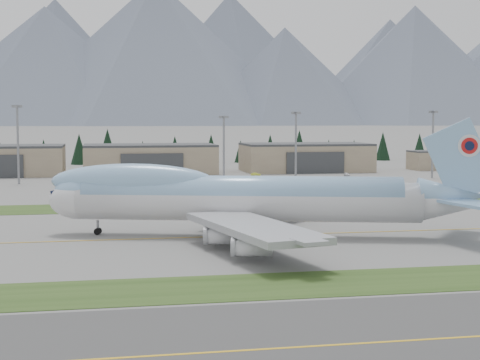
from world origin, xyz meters
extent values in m
plane|color=slate|center=(0.00, 0.00, 0.00)|extent=(7000.00, 7000.00, 0.00)
cube|color=#2B4518|center=(0.00, -38.00, 0.00)|extent=(400.00, 14.00, 0.08)
cube|color=#2B4518|center=(0.00, 45.00, 0.00)|extent=(400.00, 18.00, 0.08)
cube|color=#3D3D3D|center=(0.00, -62.00, 0.00)|extent=(400.00, 32.00, 0.04)
cube|color=gold|center=(0.00, 0.00, 0.00)|extent=(400.00, 0.40, 0.02)
cube|color=gold|center=(0.00, -62.00, 0.00)|extent=(400.00, 0.40, 0.02)
cylinder|color=silver|center=(-8.22, -0.60, 6.11)|extent=(58.69, 22.41, 6.85)
cylinder|color=#87B3DD|center=(-9.24, -0.32, 7.38)|extent=(54.49, 20.77, 6.32)
ellipsoid|color=silver|center=(-36.65, 7.30, 6.11)|extent=(12.39, 9.54, 6.85)
ellipsoid|color=#87B3DD|center=(-36.65, 7.30, 7.38)|extent=(10.39, 8.05, 5.81)
ellipsoid|color=#87B3DD|center=(-27.52, 4.76, 9.38)|extent=(29.58, 13.40, 6.32)
cube|color=#0C1433|center=(-40.21, 8.29, 7.48)|extent=(2.91, 3.24, 1.37)
cone|color=silver|center=(25.28, -9.92, 6.11)|extent=(13.98, 9.86, 6.71)
cone|color=#87B3DD|center=(25.28, -9.92, 7.38)|extent=(12.81, 8.99, 6.11)
cube|color=#87B3DD|center=(26.30, -10.20, 13.28)|extent=(12.47, 4.03, 14.55)
cylinder|color=silver|center=(27.63, -10.13, 15.81)|extent=(3.71, 1.22, 3.79)
cylinder|color=red|center=(27.66, -10.03, 15.81)|extent=(2.70, 0.94, 2.74)
cylinder|color=#0C1433|center=(27.68, -9.93, 15.81)|extent=(1.58, 0.63, 1.58)
cube|color=#87B3DD|center=(29.00, -4.39, 6.74)|extent=(12.34, 12.92, 0.48)
cube|color=#87B3DD|center=(25.62, -16.57, 6.74)|extent=(8.14, 12.47, 0.48)
cube|color=#9D9EA4|center=(-1.54, 15.59, 4.22)|extent=(29.04, 29.81, 1.05)
cube|color=#9D9EA4|center=(-10.85, -17.92, 4.22)|extent=(16.60, 33.03, 1.05)
cylinder|color=silver|center=(-7.34, 12.82, 2.21)|extent=(5.99, 4.01, 2.63)
cylinder|color=silver|center=(0.26, 20.88, 2.21)|extent=(5.99, 4.01, 2.63)
cylinder|color=silver|center=(-14.39, -12.56, 2.21)|extent=(5.99, 4.01, 2.63)
cylinder|color=silver|center=(-12.04, -23.38, 2.21)|extent=(5.99, 4.01, 2.63)
cylinder|color=gray|center=(-33.61, 6.46, 1.26)|extent=(0.57, 0.57, 2.53)
cylinder|color=gray|center=(-8.90, 2.87, 1.37)|extent=(0.73, 0.73, 2.74)
cylinder|color=gray|center=(-10.59, -3.22, 1.37)|extent=(0.73, 0.73, 2.74)
cylinder|color=gray|center=(-3.82, 1.46, 1.37)|extent=(0.73, 0.73, 2.74)
cylinder|color=gray|center=(-5.52, -4.63, 1.37)|extent=(0.73, 0.73, 2.74)
cylinder|color=black|center=(-33.72, 6.05, 0.58)|extent=(1.22, 0.67, 1.16)
cylinder|color=black|center=(-33.49, 6.86, 0.58)|extent=(1.22, 0.67, 1.16)
cylinder|color=black|center=(-8.90, 2.87, 0.63)|extent=(1.36, 0.85, 1.26)
cylinder|color=black|center=(-10.59, -3.22, 0.63)|extent=(1.36, 0.85, 1.26)
cylinder|color=black|center=(-3.82, 1.46, 0.63)|extent=(1.36, 0.85, 1.26)
cylinder|color=black|center=(-5.52, -4.63, 0.63)|extent=(1.36, 0.85, 1.26)
cube|color=gray|center=(-15.00, 150.00, 5.00)|extent=(48.00, 26.00, 10.00)
cube|color=#343639|center=(-15.00, 150.00, 10.40)|extent=(48.00, 26.00, 0.80)
cube|color=#343639|center=(-15.00, 136.70, 4.00)|extent=(22.08, 0.60, 8.00)
cube|color=gray|center=(45.00, 150.00, 5.00)|extent=(48.00, 26.00, 10.00)
cube|color=#343639|center=(45.00, 150.00, 10.40)|extent=(48.00, 26.00, 0.80)
cube|color=#343639|center=(45.00, 136.70, 4.00)|extent=(22.08, 0.60, 8.00)
cube|color=gray|center=(95.00, 148.00, 3.50)|extent=(14.00, 12.00, 7.00)
cube|color=#343639|center=(95.00, 148.00, 7.30)|extent=(14.00, 12.00, 0.60)
cylinder|color=gray|center=(-58.13, 113.49, 11.85)|extent=(0.70, 0.70, 23.69)
cube|color=gray|center=(-58.13, 113.49, 24.09)|extent=(3.20, 3.20, 0.80)
cylinder|color=gray|center=(6.51, 111.69, 10.20)|extent=(0.70, 0.70, 20.40)
cube|color=gray|center=(6.51, 111.69, 20.80)|extent=(3.20, 3.20, 0.80)
cylinder|color=gray|center=(30.86, 112.29, 10.88)|extent=(0.70, 0.70, 21.77)
cube|color=gray|center=(30.86, 112.29, 22.17)|extent=(3.20, 3.20, 0.80)
cylinder|color=gray|center=(78.58, 110.16, 11.08)|extent=(0.70, 0.70, 22.16)
cube|color=gray|center=(78.58, 110.16, 22.56)|extent=(3.20, 3.20, 0.80)
imported|color=silver|center=(-16.98, 120.89, 0.00)|extent=(2.53, 4.30, 1.37)
imported|color=#C2CF33|center=(21.06, 130.20, 0.00)|extent=(3.77, 2.35, 1.17)
imported|color=silver|center=(52.51, 123.22, 0.00)|extent=(1.92, 3.89, 1.09)
cone|color=black|center=(-57.40, 208.26, 5.61)|extent=(6.29, 6.29, 11.22)
cone|color=black|center=(-42.17, 208.50, 6.85)|extent=(7.67, 7.67, 13.69)
cone|color=black|center=(-29.73, 212.77, 7.91)|extent=(8.85, 8.85, 15.81)
cone|color=black|center=(-14.24, 208.91, 5.18)|extent=(5.80, 5.80, 10.36)
cone|color=black|center=(0.27, 208.71, 6.23)|extent=(6.97, 6.97, 12.45)
cone|color=black|center=(17.13, 210.58, 6.57)|extent=(7.36, 7.36, 13.15)
cone|color=black|center=(30.79, 209.72, 5.20)|extent=(5.82, 5.82, 10.39)
cone|color=black|center=(46.04, 214.89, 6.42)|extent=(7.19, 7.19, 12.83)
cone|color=black|center=(58.78, 209.33, 7.53)|extent=(8.43, 8.43, 15.06)
cone|color=black|center=(74.34, 213.07, 5.18)|extent=(5.80, 5.80, 10.36)
cone|color=black|center=(85.85, 209.67, 5.15)|extent=(5.77, 5.77, 10.31)
cone|color=black|center=(102.22, 214.37, 6.95)|extent=(7.78, 7.78, 13.90)
cone|color=black|center=(119.41, 210.26, 6.63)|extent=(7.43, 7.43, 13.26)
cone|color=black|center=(132.48, 210.25, 7.45)|extent=(8.35, 8.35, 14.91)
cone|color=#474D5E|center=(-200.00, 2306.13, 186.94)|extent=(884.23, 884.23, 373.88)
cone|color=silver|center=(-200.00, 2306.13, 299.10)|extent=(336.01, 336.01, 149.55)
cone|color=#474D5E|center=(150.00, 2310.38, 236.61)|extent=(1024.97, 1024.97, 473.21)
cone|color=silver|center=(150.00, 2310.38, 378.57)|extent=(389.49, 389.49, 189.29)
cone|color=#474D5E|center=(550.00, 2176.70, 154.83)|extent=(655.13, 655.13, 309.66)
cone|color=silver|center=(550.00, 2176.70, 247.73)|extent=(248.95, 248.95, 123.86)
cone|color=#474D5E|center=(1000.00, 2196.49, 197.05)|extent=(842.58, 842.58, 394.09)
cone|color=silver|center=(1000.00, 2196.49, 315.28)|extent=(320.18, 320.18, 157.64)
cone|color=#474D5E|center=(-200.00, 2900.00, 245.45)|extent=(981.81, 981.81, 490.90)
cone|color=silver|center=(-200.00, 2900.00, 382.91)|extent=(392.72, 392.72, 216.00)
cone|color=#474D5E|center=(500.00, 2900.00, 267.06)|extent=(1068.24, 1068.24, 534.12)
cone|color=silver|center=(500.00, 2900.00, 416.61)|extent=(427.30, 427.30, 235.01)
cone|color=#474D5E|center=(1200.00, 2900.00, 222.75)|extent=(891.01, 891.01, 445.51)
cone|color=silver|center=(1200.00, 2900.00, 347.50)|extent=(356.41, 356.41, 196.02)
camera|label=1|loc=(-32.93, -123.76, 20.35)|focal=55.00mm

